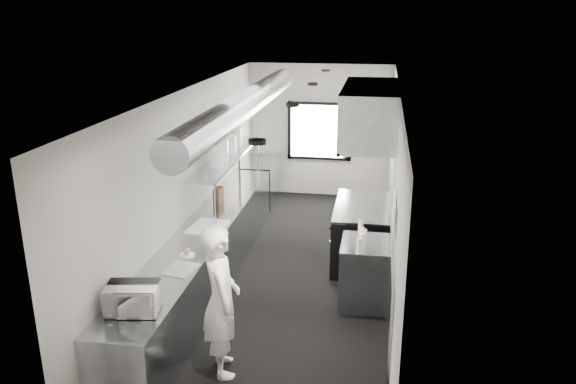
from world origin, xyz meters
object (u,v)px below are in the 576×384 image
at_px(range, 361,233).
at_px(squeeze_bottle_b, 362,240).
at_px(squeeze_bottle_d, 363,234).
at_px(cutting_board, 208,227).
at_px(prep_counter, 206,256).
at_px(plate_stack_c, 230,145).
at_px(deli_tub_b, 133,295).
at_px(small_plate, 187,255).
at_px(plate_stack_a, 216,157).
at_px(deli_tub_a, 130,295).
at_px(plate_stack_d, 236,137).
at_px(microwave, 133,298).
at_px(squeeze_bottle_a, 359,245).
at_px(far_work_table, 259,182).
at_px(bottle_station, 364,273).
at_px(squeeze_bottle_e, 361,226).
at_px(squeeze_bottle_c, 364,236).
at_px(line_cook, 221,301).
at_px(exhaust_hood, 370,113).
at_px(plate_stack_b, 220,150).
at_px(knife_block, 218,195).
at_px(pass_shelf, 228,158).

xyz_separation_m(range, squeeze_bottle_b, (0.06, -1.53, 0.53)).
bearing_deg(squeeze_bottle_d, cutting_board, 177.64).
relative_size(prep_counter, plate_stack_c, 19.57).
relative_size(range, deli_tub_b, 12.79).
distance_m(small_plate, plate_stack_a, 2.02).
xyz_separation_m(deli_tub_b, squeeze_bottle_d, (2.38, 2.05, 0.04)).
relative_size(squeeze_bottle_b, squeeze_bottle_d, 1.11).
distance_m(deli_tub_a, squeeze_bottle_b, 3.02).
bearing_deg(cutting_board, plate_stack_d, 93.09).
height_order(microwave, squeeze_bottle_a, microwave).
bearing_deg(range, far_work_table, 131.19).
relative_size(bottle_station, squeeze_bottle_e, 4.55).
xyz_separation_m(small_plate, squeeze_bottle_c, (2.20, 0.79, 0.08)).
bearing_deg(squeeze_bottle_b, far_work_table, 119.18).
height_order(deli_tub_b, squeeze_bottle_d, squeeze_bottle_d).
relative_size(bottle_station, far_work_table, 0.75).
bearing_deg(prep_counter, line_cook, -67.94).
bearing_deg(deli_tub_b, small_plate, 79.67).
distance_m(squeeze_bottle_d, squeeze_bottle_e, 0.24).
relative_size(squeeze_bottle_a, squeeze_bottle_d, 1.17).
xyz_separation_m(prep_counter, cutting_board, (0.05, -0.01, 0.46)).
xyz_separation_m(squeeze_bottle_a, squeeze_bottle_b, (0.03, 0.20, -0.01)).
distance_m(bottle_station, squeeze_bottle_d, 0.55).
height_order(bottle_station, cutting_board, cutting_board).
distance_m(exhaust_hood, squeeze_bottle_b, 2.07).
relative_size(plate_stack_b, squeeze_bottle_b, 1.79).
relative_size(deli_tub_a, squeeze_bottle_c, 0.69).
height_order(small_plate, knife_block, knife_block).
bearing_deg(bottle_station, squeeze_bottle_e, 104.43).
bearing_deg(squeeze_bottle_e, squeeze_bottle_a, -88.90).
height_order(deli_tub_b, squeeze_bottle_e, squeeze_bottle_e).
distance_m(microwave, cutting_board, 2.40).
height_order(pass_shelf, knife_block, pass_shelf).
height_order(range, microwave, microwave).
bearing_deg(squeeze_bottle_c, range, 93.66).
distance_m(plate_stack_c, squeeze_bottle_b, 3.08).
bearing_deg(plate_stack_b, squeeze_bottle_c, -30.19).
distance_m(exhaust_hood, pass_shelf, 2.46).
xyz_separation_m(bottle_station, small_plate, (-2.22, -0.78, 0.46)).
bearing_deg(plate_stack_a, prep_counter, -86.60).
distance_m(deli_tub_a, squeeze_bottle_e, 3.30).
relative_size(cutting_board, squeeze_bottle_d, 3.66).
xyz_separation_m(microwave, deli_tub_a, (-0.14, 0.24, -0.10)).
height_order(line_cook, plate_stack_d, plate_stack_d).
bearing_deg(line_cook, bottle_station, -63.16).
distance_m(cutting_board, squeeze_bottle_a, 2.24).
bearing_deg(prep_counter, knife_block, 95.56).
xyz_separation_m(deli_tub_b, squeeze_bottle_c, (2.41, 1.95, 0.05)).
height_order(plate_stack_d, squeeze_bottle_a, plate_stack_d).
bearing_deg(knife_block, exhaust_hood, 7.90).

